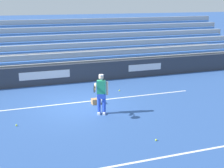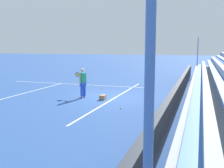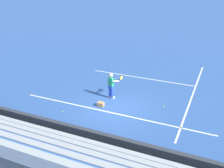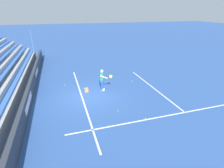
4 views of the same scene
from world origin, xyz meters
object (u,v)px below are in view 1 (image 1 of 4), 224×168
at_px(tennis_ball_far_right, 16,125).
at_px(ball_box_cardboard, 96,101).
at_px(tennis_ball_by_box, 119,90).
at_px(tennis_ball_far_left, 156,140).
at_px(tennis_player, 101,94).

bearing_deg(tennis_ball_far_right, ball_box_cardboard, -157.92).
xyz_separation_m(tennis_ball_by_box, tennis_ball_far_right, (5.38, 3.06, 0.00)).
distance_m(tennis_ball_far_right, tennis_ball_far_left, 5.36).
relative_size(tennis_ball_far_right, tennis_ball_far_left, 1.00).
xyz_separation_m(ball_box_cardboard, tennis_ball_far_right, (3.63, 1.47, -0.10)).
relative_size(tennis_player, tennis_ball_by_box, 25.98).
bearing_deg(tennis_ball_by_box, tennis_player, 56.70).
height_order(tennis_player, tennis_ball_far_left, tennis_player).
xyz_separation_m(ball_box_cardboard, tennis_ball_far_left, (-0.87, 4.40, -0.10)).
bearing_deg(tennis_ball_far_left, tennis_ball_by_box, -98.43).
distance_m(tennis_player, tennis_ball_far_left, 3.37).
distance_m(tennis_ball_by_box, tennis_ball_far_right, 6.19).
xyz_separation_m(tennis_player, ball_box_cardboard, (-0.15, -1.30, -0.76)).
distance_m(tennis_ball_by_box, tennis_ball_far_left, 6.06).
distance_m(ball_box_cardboard, tennis_ball_far_left, 4.49).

